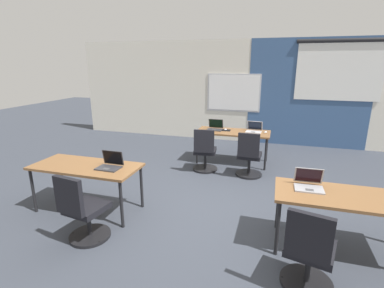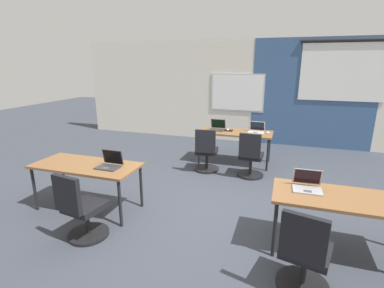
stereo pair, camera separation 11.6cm
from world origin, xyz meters
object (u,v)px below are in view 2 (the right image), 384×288
mouse_far_right (268,133)px  laptop_far_left (217,128)px  desk_near_left (86,168)px  mouse_far_left (228,130)px  chair_near_right_inner (304,258)px  chair_far_left (206,154)px  laptop_near_left_inner (110,164)px  desk_far_center (235,134)px  laptop_far_right (256,130)px  chair_far_right (250,159)px  laptop_near_right_inner (307,185)px  chair_near_left_inner (82,212)px  desk_near_right (346,202)px

mouse_far_right → laptop_far_left: 1.12m
desk_near_left → mouse_far_left: (1.57, 2.85, 0.08)m
chair_near_right_inner → chair_far_left: size_ratio=1.00×
chair_far_left → laptop_near_left_inner: size_ratio=2.74×
desk_far_center → laptop_far_right: laptop_far_right is taller
chair_near_right_inner → mouse_far_right: bearing=-66.3°
chair_near_right_inner → laptop_far_right: bearing=-62.5°
mouse_far_right → laptop_far_right: bearing=173.3°
mouse_far_right → chair_far_right: size_ratio=0.12×
laptop_near_right_inner → laptop_far_left: laptop_far_left is taller
laptop_far_right → laptop_far_left: bearing=-173.3°
laptop_near_left_inner → mouse_far_right: bearing=55.4°
laptop_near_right_inner → mouse_far_right: size_ratio=2.98×
laptop_far_right → laptop_near_left_inner: bearing=-117.6°
desk_far_center → mouse_far_left: size_ratio=15.89×
laptop_far_left → mouse_far_left: (0.24, 0.00, -0.03)m
mouse_far_right → mouse_far_left: mouse_far_left is taller
chair_near_left_inner → laptop_far_right: bearing=-107.4°
desk_near_right → chair_near_right_inner: bearing=-120.3°
desk_near_right → laptop_near_left_inner: laptop_near_left_inner is taller
desk_near_right → mouse_far_left: size_ratio=15.89×
laptop_far_right → laptop_near_left_inner: size_ratio=1.05×
laptop_far_right → chair_far_left: laptop_far_right is taller
laptop_far_left → mouse_far_left: 0.24m
chair_far_right → chair_far_left: 0.91m
laptop_far_left → laptop_near_left_inner: size_ratio=0.99×
chair_near_right_inner → laptop_near_left_inner: 2.79m
laptop_far_right → mouse_far_right: size_ratio=3.11×
desk_near_left → laptop_near_right_inner: (3.09, 0.10, 0.11)m
desk_near_right → desk_far_center: same height
desk_near_left → desk_near_right: same height
desk_near_left → laptop_near_right_inner: size_ratio=4.75×
desk_near_left → chair_near_left_inner: bearing=-57.9°
chair_far_right → laptop_near_right_inner: bearing=116.6°
chair_near_right_inner → laptop_far_right: laptop_far_right is taller
mouse_far_right → mouse_far_left: size_ratio=1.13×
desk_near_left → laptop_far_left: 3.15m
laptop_near_right_inner → laptop_far_left: bearing=121.2°
laptop_far_left → chair_near_left_inner: bearing=-103.8°
laptop_far_left → desk_far_center: bearing=-6.5°
desk_far_center → chair_near_left_inner: (-1.31, -3.50, -0.28)m
desk_far_center → laptop_near_right_inner: bearing=-63.7°
desk_near_left → laptop_far_right: bearing=52.7°
chair_near_right_inner → laptop_far_left: bearing=-50.3°
desk_near_left → desk_far_center: (1.75, 2.80, 0.00)m
mouse_far_left → laptop_far_left: bearing=-179.6°
desk_far_center → laptop_near_right_inner: 3.01m
laptop_far_left → chair_far_left: laptop_far_left is taller
chair_near_left_inner → chair_far_left: bearing=-98.3°
desk_near_right → chair_far_right: bearing=122.5°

